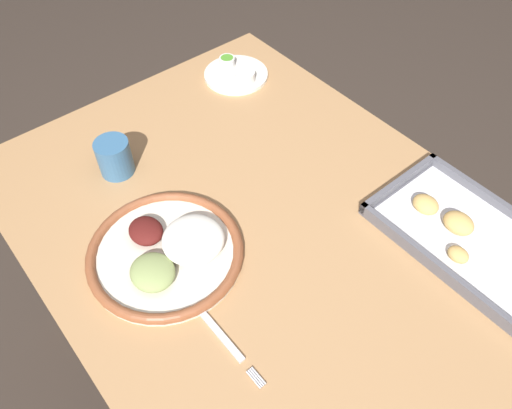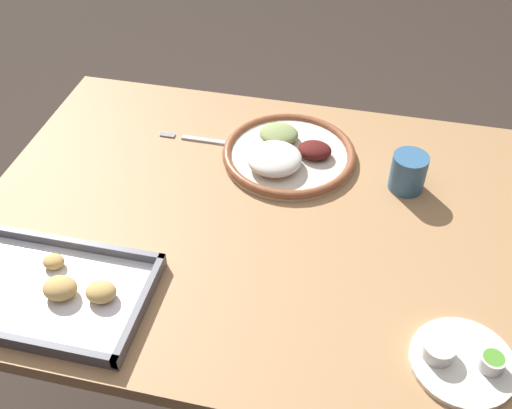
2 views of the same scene
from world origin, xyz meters
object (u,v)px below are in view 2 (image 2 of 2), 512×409
dinner_plate (287,154)px  fork (211,141)px  baking_tray (39,289)px  saucer_plate (461,359)px  drinking_cup (408,172)px

dinner_plate → fork: 0.18m
dinner_plate → baking_tray: dinner_plate is taller
dinner_plate → saucer_plate: 0.58m
saucer_plate → baking_tray: bearing=1.4°
drinking_cup → saucer_plate: bearing=104.1°
dinner_plate → baking_tray: (0.35, 0.47, -0.00)m
dinner_plate → saucer_plate: size_ratio=1.77×
saucer_plate → drinking_cup: bearing=-75.9°
fork → drinking_cup: drinking_cup is taller
fork → baking_tray: baking_tray is taller
saucer_plate → baking_tray: (0.72, 0.02, -0.00)m
fork → saucer_plate: size_ratio=1.34×
saucer_plate → baking_tray: baking_tray is taller
saucer_plate → drinking_cup: (0.10, -0.41, 0.03)m
fork → baking_tray: 0.52m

